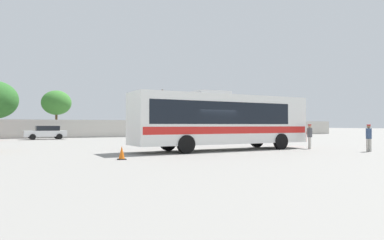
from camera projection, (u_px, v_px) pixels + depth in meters
name	position (u px, v px, depth m)	size (l,w,h in m)	color
ground_plane	(155.00, 143.00, 29.97)	(300.00, 300.00, 0.00)	gray
perimeter_wall	(111.00, 129.00, 45.12)	(80.00, 0.30, 2.27)	beige
coach_bus_white_red	(221.00, 119.00, 21.75)	(12.15, 3.05, 3.73)	white
attendant_by_bus_door	(310.00, 135.00, 22.93)	(0.44, 0.44, 1.64)	silver
passenger_waiting_on_apron	(369.00, 136.00, 20.55)	(0.46, 0.46, 1.63)	#B7B2A8
parked_car_second_white	(46.00, 132.00, 38.17)	(4.48, 2.19, 1.52)	silver
utility_pole_far	(162.00, 111.00, 52.39)	(1.80, 0.24, 7.07)	#4C3823
roadside_tree_midleft	(56.00, 103.00, 48.26)	(4.06, 4.06, 6.50)	brown
traffic_cone_on_apron	(122.00, 153.00, 15.79)	(0.36, 0.36, 0.64)	black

